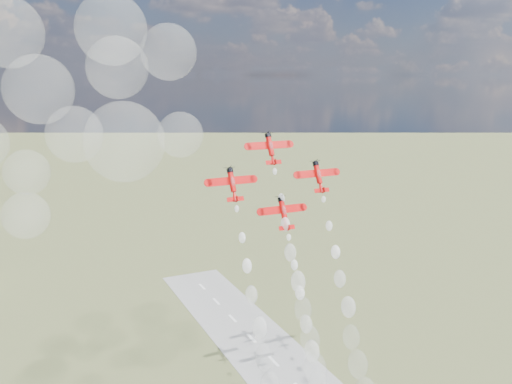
{
  "coord_description": "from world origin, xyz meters",
  "views": [
    {
      "loc": [
        -83.12,
        -113.51,
        104.18
      ],
      "look_at": [
        -25.45,
        10.81,
        74.54
      ],
      "focal_mm": 38.0,
      "sensor_mm": 36.0,
      "label": 1
    }
  ],
  "objects_px": {
    "plane_left": "(232,184)",
    "plane_right": "(318,176)",
    "plane_lead": "(270,148)",
    "plane_slot": "(284,212)"
  },
  "relations": [
    {
      "from": "plane_lead",
      "to": "plane_left",
      "type": "xyz_separation_m",
      "value": [
        -12.66,
        -3.93,
        -7.95
      ]
    },
    {
      "from": "plane_left",
      "to": "plane_right",
      "type": "height_order",
      "value": "same"
    },
    {
      "from": "plane_slot",
      "to": "plane_lead",
      "type": "bearing_deg",
      "value": 90.0
    },
    {
      "from": "plane_lead",
      "to": "plane_left",
      "type": "relative_size",
      "value": 1.0
    },
    {
      "from": "plane_lead",
      "to": "plane_slot",
      "type": "height_order",
      "value": "plane_lead"
    },
    {
      "from": "plane_right",
      "to": "plane_slot",
      "type": "xyz_separation_m",
      "value": [
        -12.66,
        -3.93,
        -7.95
      ]
    },
    {
      "from": "plane_lead",
      "to": "plane_right",
      "type": "height_order",
      "value": "plane_lead"
    },
    {
      "from": "plane_lead",
      "to": "plane_right",
      "type": "xyz_separation_m",
      "value": [
        12.66,
        -3.93,
        -7.95
      ]
    },
    {
      "from": "plane_lead",
      "to": "plane_slot",
      "type": "distance_m",
      "value": 17.73
    },
    {
      "from": "plane_left",
      "to": "plane_right",
      "type": "distance_m",
      "value": 25.32
    }
  ]
}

